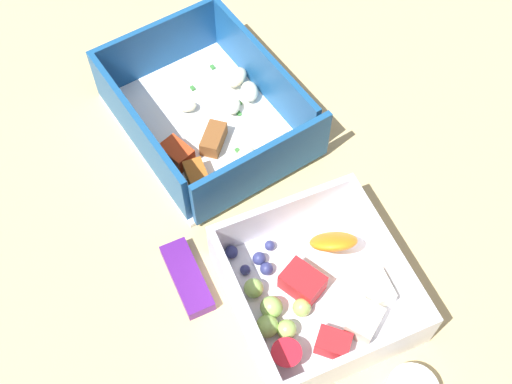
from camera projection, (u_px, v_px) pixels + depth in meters
table_surface at (262, 195)px, 60.97cm from camera, size 80.00×80.00×2.00cm
pasta_container at (207, 115)px, 62.31cm from camera, size 19.47×15.49×6.48cm
fruit_bowl at (315, 290)px, 52.85cm from camera, size 16.35×15.56×4.82cm
candy_bar at (187, 278)px, 54.59cm from camera, size 7.21×3.09×1.20cm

